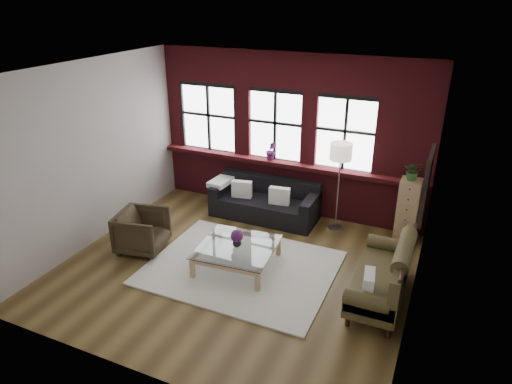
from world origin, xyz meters
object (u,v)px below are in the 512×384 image
at_px(vintage_settee, 381,271).
at_px(floor_lamp, 339,184).
at_px(vase, 237,242).
at_px(coffee_table, 237,257).
at_px(drawer_chest, 407,210).
at_px(armchair, 142,231).
at_px(dark_sofa, 265,200).

xyz_separation_m(vintage_settee, floor_lamp, (-1.16, 1.90, 0.45)).
xyz_separation_m(vase, floor_lamp, (1.13, 1.99, 0.46)).
relative_size(coffee_table, drawer_chest, 1.03).
bearing_deg(floor_lamp, coffee_table, -119.61).
bearing_deg(coffee_table, armchair, -174.58).
xyz_separation_m(armchair, floor_lamp, (2.90, 2.16, 0.56)).
bearing_deg(vase, drawer_chest, 40.97).
distance_m(vintage_settee, armchair, 4.06).
bearing_deg(dark_sofa, floor_lamp, 5.01).
height_order(armchair, vase, armchair).
height_order(vase, drawer_chest, drawer_chest).
bearing_deg(drawer_chest, floor_lamp, -175.91).
bearing_deg(dark_sofa, armchair, -125.70).
height_order(vintage_settee, floor_lamp, floor_lamp).
height_order(dark_sofa, vase, dark_sofa).
height_order(armchair, floor_lamp, floor_lamp).
distance_m(vintage_settee, coffee_table, 2.31).
height_order(dark_sofa, coffee_table, dark_sofa).
height_order(vintage_settee, coffee_table, vintage_settee).
bearing_deg(vase, vintage_settee, 2.25).
relative_size(drawer_chest, floor_lamp, 0.64).
height_order(coffee_table, vase, vase).
relative_size(coffee_table, floor_lamp, 0.65).
bearing_deg(coffee_table, floor_lamp, 60.39).
bearing_deg(drawer_chest, vintage_settee, -93.11).
xyz_separation_m(drawer_chest, floor_lamp, (-1.26, -0.09, 0.34)).
bearing_deg(vase, dark_sofa, 99.24).
relative_size(vintage_settee, armchair, 2.25).
bearing_deg(floor_lamp, dark_sofa, -174.99).
bearing_deg(vase, coffee_table, 26.57).
bearing_deg(floor_lamp, vintage_settee, -58.67).
bearing_deg(floor_lamp, armchair, -143.30).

